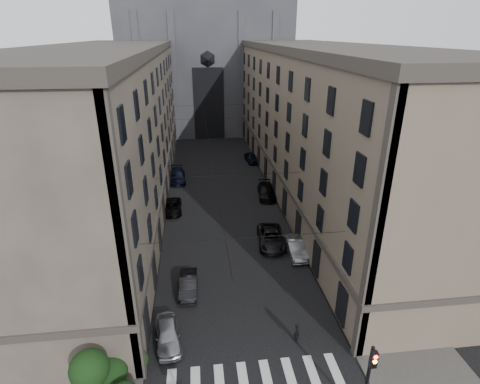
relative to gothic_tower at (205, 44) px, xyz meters
name	(u,v)px	position (x,y,z in m)	size (l,w,h in m)	color
sidewalk_left	(142,194)	(-10.50, -38.96, -17.72)	(7.00, 80.00, 0.15)	#383533
sidewalk_right	(294,187)	(10.50, -38.96, -17.72)	(7.00, 80.00, 0.15)	#383533
zebra_crossing	(256,381)	(0.00, -69.96, -17.79)	(11.00, 3.20, 0.01)	beige
building_left	(111,127)	(-13.44, -38.96, -8.45)	(13.60, 60.60, 18.85)	#473F36
building_right	(319,121)	(13.44, -38.96, -8.45)	(13.60, 60.60, 18.85)	brown
gothic_tower	(205,44)	(0.00, 0.00, 0.00)	(35.00, 23.00, 58.00)	#2D2D33
traffic_light_right	(369,375)	(5.60, -73.04, -14.51)	(0.34, 0.50, 5.20)	black
shrub_cluster	(108,375)	(-8.72, -69.95, -16.00)	(3.90, 4.40, 3.90)	black
tram_wires	(219,141)	(0.00, -39.33, -10.55)	(14.00, 60.00, 0.43)	black
car_left_near	(168,334)	(-5.60, -66.00, -17.08)	(1.69, 4.20, 1.43)	gray
car_left_midnear	(188,285)	(-4.20, -60.48, -17.11)	(1.46, 4.17, 1.38)	black
car_left_midfar	(172,207)	(-6.20, -44.81, -17.14)	(2.19, 4.74, 1.32)	black
car_left_far	(177,176)	(-5.91, -34.47, -16.99)	(2.27, 5.59, 1.62)	black
car_right_near	(295,248)	(6.20, -55.92, -17.05)	(1.58, 4.52, 1.49)	gray
car_right_midnear	(271,238)	(4.20, -53.76, -17.03)	(2.56, 5.56, 1.54)	black
car_right_midfar	(267,191)	(6.04, -41.71, -17.02)	(2.18, 5.37, 1.56)	black
car_right_far	(251,158)	(6.20, -27.17, -17.06)	(1.76, 4.36, 1.49)	black
pedestrian	(297,332)	(3.41, -66.96, -17.02)	(0.57, 0.37, 1.56)	black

